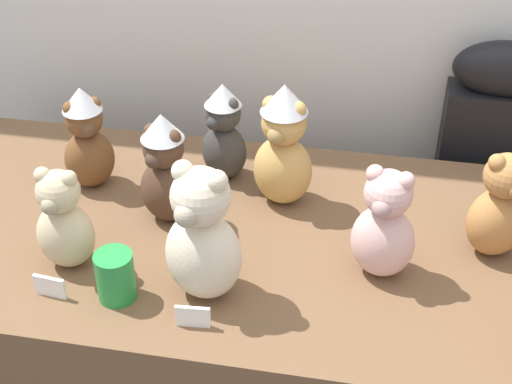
{
  "coord_description": "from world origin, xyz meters",
  "views": [
    {
      "loc": [
        0.25,
        -1.09,
        1.84
      ],
      "look_at": [
        0.0,
        0.25,
        0.87
      ],
      "focal_mm": 52.77,
      "sensor_mm": 36.0,
      "label": 1
    }
  ],
  "objects_px": {
    "teddy_bear_cream": "(202,237)",
    "display_table": "(256,348)",
    "party_cup_green": "(115,276)",
    "teddy_bear_charcoal": "(224,133)",
    "teddy_bear_sand": "(63,222)",
    "teddy_bear_cocoa": "(165,170)",
    "teddy_bear_honey": "(283,147)",
    "teddy_bear_chestnut": "(87,139)",
    "teddy_bear_blush": "(384,227)",
    "instrument_case": "(478,206)",
    "teddy_bear_caramel": "(500,208)"
  },
  "relations": [
    {
      "from": "teddy_bear_cream",
      "to": "display_table",
      "type": "bearing_deg",
      "value": 88.45
    },
    {
      "from": "teddy_bear_cocoa",
      "to": "teddy_bear_blush",
      "type": "distance_m",
      "value": 0.51
    },
    {
      "from": "teddy_bear_caramel",
      "to": "teddy_bear_cream",
      "type": "relative_size",
      "value": 0.83
    },
    {
      "from": "teddy_bear_blush",
      "to": "teddy_bear_cream",
      "type": "height_order",
      "value": "teddy_bear_cream"
    },
    {
      "from": "teddy_bear_sand",
      "to": "teddy_bear_cream",
      "type": "distance_m",
      "value": 0.32
    },
    {
      "from": "teddy_bear_caramel",
      "to": "party_cup_green",
      "type": "height_order",
      "value": "teddy_bear_caramel"
    },
    {
      "from": "instrument_case",
      "to": "teddy_bear_honey",
      "type": "xyz_separation_m",
      "value": [
        -0.53,
        -0.39,
        0.38
      ]
    },
    {
      "from": "teddy_bear_sand",
      "to": "teddy_bear_cream",
      "type": "relative_size",
      "value": 0.78
    },
    {
      "from": "instrument_case",
      "to": "teddy_bear_honey",
      "type": "bearing_deg",
      "value": -143.43
    },
    {
      "from": "teddy_bear_cocoa",
      "to": "party_cup_green",
      "type": "xyz_separation_m",
      "value": [
        -0.03,
        -0.28,
        -0.08
      ]
    },
    {
      "from": "teddy_bear_caramel",
      "to": "teddy_bear_charcoal",
      "type": "relative_size",
      "value": 0.99
    },
    {
      "from": "teddy_bear_cocoa",
      "to": "teddy_bear_charcoal",
      "type": "bearing_deg",
      "value": 82.05
    },
    {
      "from": "display_table",
      "to": "teddy_bear_chestnut",
      "type": "xyz_separation_m",
      "value": [
        -0.44,
        0.13,
        0.51
      ]
    },
    {
      "from": "teddy_bear_caramel",
      "to": "teddy_bear_cocoa",
      "type": "height_order",
      "value": "teddy_bear_cocoa"
    },
    {
      "from": "teddy_bear_sand",
      "to": "instrument_case",
      "type": "bearing_deg",
      "value": 38.35
    },
    {
      "from": "party_cup_green",
      "to": "teddy_bear_chestnut",
      "type": "bearing_deg",
      "value": 117.26
    },
    {
      "from": "party_cup_green",
      "to": "teddy_bear_charcoal",
      "type": "bearing_deg",
      "value": 75.81
    },
    {
      "from": "teddy_bear_cocoa",
      "to": "teddy_bear_charcoal",
      "type": "xyz_separation_m",
      "value": [
        0.09,
        0.2,
        -0.01
      ]
    },
    {
      "from": "instrument_case",
      "to": "teddy_bear_chestnut",
      "type": "distance_m",
      "value": 1.14
    },
    {
      "from": "teddy_bear_cocoa",
      "to": "teddy_bear_blush",
      "type": "bearing_deg",
      "value": 5.18
    },
    {
      "from": "teddy_bear_cream",
      "to": "teddy_bear_chestnut",
      "type": "bearing_deg",
      "value": 154.75
    },
    {
      "from": "teddy_bear_chestnut",
      "to": "teddy_bear_blush",
      "type": "bearing_deg",
      "value": -49.16
    },
    {
      "from": "teddy_bear_blush",
      "to": "instrument_case",
      "type": "bearing_deg",
      "value": 78.98
    },
    {
      "from": "instrument_case",
      "to": "teddy_bear_charcoal",
      "type": "relative_size",
      "value": 4.0
    },
    {
      "from": "teddy_bear_honey",
      "to": "teddy_bear_sand",
      "type": "distance_m",
      "value": 0.53
    },
    {
      "from": "teddy_bear_honey",
      "to": "teddy_bear_sand",
      "type": "bearing_deg",
      "value": -130.81
    },
    {
      "from": "display_table",
      "to": "teddy_bear_cream",
      "type": "xyz_separation_m",
      "value": [
        -0.07,
        -0.21,
        0.52
      ]
    },
    {
      "from": "teddy_bear_chestnut",
      "to": "party_cup_green",
      "type": "bearing_deg",
      "value": -96.16
    },
    {
      "from": "teddy_bear_blush",
      "to": "teddy_bear_charcoal",
      "type": "bearing_deg",
      "value": 157.16
    },
    {
      "from": "teddy_bear_blush",
      "to": "teddy_bear_chestnut",
      "type": "bearing_deg",
      "value": 178.0
    },
    {
      "from": "teddy_bear_sand",
      "to": "party_cup_green",
      "type": "xyz_separation_m",
      "value": [
        0.14,
        -0.08,
        -0.06
      ]
    },
    {
      "from": "instrument_case",
      "to": "teddy_bear_cocoa",
      "type": "xyz_separation_m",
      "value": [
        -0.78,
        -0.5,
        0.36
      ]
    },
    {
      "from": "teddy_bear_chestnut",
      "to": "teddy_bear_cocoa",
      "type": "relative_size",
      "value": 0.97
    },
    {
      "from": "teddy_bear_honey",
      "to": "teddy_bear_cream",
      "type": "xyz_separation_m",
      "value": [
        -0.11,
        -0.35,
        -0.01
      ]
    },
    {
      "from": "display_table",
      "to": "teddy_bear_charcoal",
      "type": "xyz_separation_m",
      "value": [
        -0.12,
        0.23,
        0.5
      ]
    },
    {
      "from": "display_table",
      "to": "teddy_bear_honey",
      "type": "height_order",
      "value": "teddy_bear_honey"
    },
    {
      "from": "teddy_bear_cocoa",
      "to": "teddy_bear_honey",
      "type": "height_order",
      "value": "teddy_bear_honey"
    },
    {
      "from": "teddy_bear_sand",
      "to": "teddy_bear_honey",
      "type": "bearing_deg",
      "value": 38.88
    },
    {
      "from": "teddy_bear_blush",
      "to": "teddy_bear_cream",
      "type": "bearing_deg",
      "value": -145.94
    },
    {
      "from": "teddy_bear_cream",
      "to": "party_cup_green",
      "type": "xyz_separation_m",
      "value": [
        -0.18,
        -0.05,
        -0.09
      ]
    },
    {
      "from": "display_table",
      "to": "teddy_bear_sand",
      "type": "bearing_deg",
      "value": -155.69
    },
    {
      "from": "teddy_bear_charcoal",
      "to": "display_table",
      "type": "bearing_deg",
      "value": -37.06
    },
    {
      "from": "teddy_bear_blush",
      "to": "teddy_bear_honey",
      "type": "xyz_separation_m",
      "value": [
        -0.25,
        0.22,
        0.03
      ]
    },
    {
      "from": "teddy_bear_caramel",
      "to": "teddy_bear_chestnut",
      "type": "bearing_deg",
      "value": 149.64
    },
    {
      "from": "teddy_bear_caramel",
      "to": "teddy_bear_chestnut",
      "type": "xyz_separation_m",
      "value": [
        -0.97,
        0.09,
        0.01
      ]
    },
    {
      "from": "teddy_bear_charcoal",
      "to": "teddy_bear_sand",
      "type": "distance_m",
      "value": 0.47
    },
    {
      "from": "display_table",
      "to": "teddy_bear_blush",
      "type": "bearing_deg",
      "value": -15.31
    },
    {
      "from": "teddy_bear_chestnut",
      "to": "teddy_bear_caramel",
      "type": "bearing_deg",
      "value": -38.73
    },
    {
      "from": "teddy_bear_caramel",
      "to": "teddy_bear_cocoa",
      "type": "bearing_deg",
      "value": 155.8
    },
    {
      "from": "teddy_bear_sand",
      "to": "teddy_bear_cream",
      "type": "height_order",
      "value": "teddy_bear_cream"
    }
  ]
}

